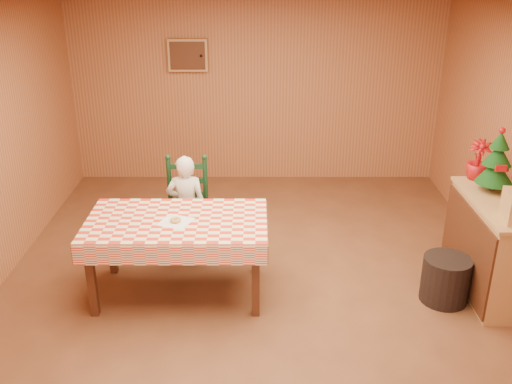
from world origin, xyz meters
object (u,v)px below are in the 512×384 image
(seated_child, at_px, (187,207))
(christmas_tree, at_px, (497,163))
(ladder_chair, at_px, (187,210))
(dining_table, at_px, (177,228))
(storage_bin, at_px, (445,279))
(shelf_unit, at_px, (493,246))

(seated_child, bearing_deg, christmas_tree, 171.69)
(christmas_tree, bearing_deg, ladder_chair, 170.62)
(christmas_tree, bearing_deg, dining_table, -174.23)
(storage_bin, bearing_deg, dining_table, 176.97)
(ladder_chair, xyz_separation_m, storage_bin, (2.48, -0.92, -0.28))
(ladder_chair, height_order, storage_bin, ladder_chair)
(dining_table, relative_size, christmas_tree, 2.67)
(ladder_chair, bearing_deg, shelf_unit, -14.06)
(shelf_unit, bearing_deg, ladder_chair, 165.94)
(ladder_chair, relative_size, seated_child, 0.96)
(shelf_unit, bearing_deg, seated_child, 166.98)
(shelf_unit, xyz_separation_m, storage_bin, (-0.47, -0.18, -0.25))
(seated_child, distance_m, storage_bin, 2.64)
(seated_child, relative_size, christmas_tree, 1.81)
(ladder_chair, xyz_separation_m, shelf_unit, (2.95, -0.74, -0.04))
(storage_bin, bearing_deg, seated_child, 160.82)
(ladder_chair, distance_m, seated_child, 0.08)
(ladder_chair, height_order, christmas_tree, christmas_tree)
(ladder_chair, distance_m, christmas_tree, 3.08)
(ladder_chair, xyz_separation_m, seated_child, (0.00, -0.06, 0.06))
(seated_child, bearing_deg, ladder_chair, -90.00)
(dining_table, relative_size, shelf_unit, 1.34)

